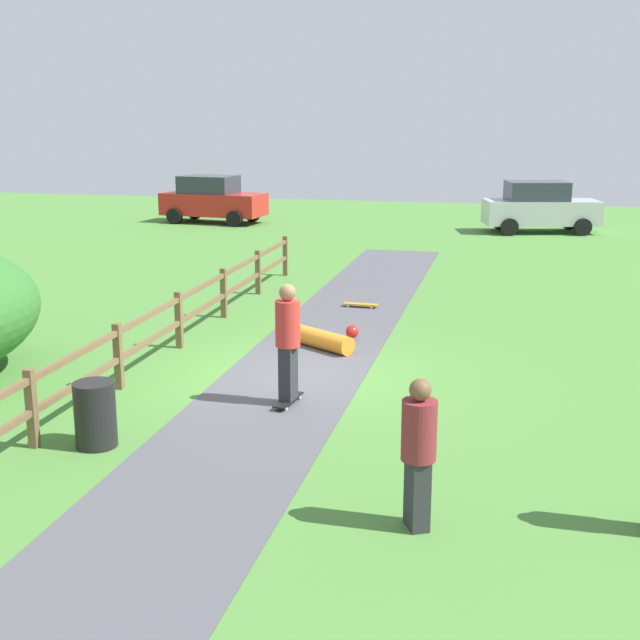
# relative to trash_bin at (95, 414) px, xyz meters

# --- Properties ---
(ground_plane) EXTENTS (60.00, 60.00, 0.00)m
(ground_plane) POSITION_rel_trash_bin_xyz_m (1.80, 3.62, -0.45)
(ground_plane) COLOR #4C8438
(asphalt_path) EXTENTS (2.40, 28.00, 0.02)m
(asphalt_path) POSITION_rel_trash_bin_xyz_m (1.80, 3.62, -0.44)
(asphalt_path) COLOR #515156
(asphalt_path) RESTS_ON ground_plane
(wooden_fence) EXTENTS (0.12, 18.12, 1.10)m
(wooden_fence) POSITION_rel_trash_bin_xyz_m (-0.80, 3.62, 0.22)
(wooden_fence) COLOR brown
(wooden_fence) RESTS_ON ground_plane
(trash_bin) EXTENTS (0.56, 0.56, 0.90)m
(trash_bin) POSITION_rel_trash_bin_xyz_m (0.00, 0.00, 0.00)
(trash_bin) COLOR black
(trash_bin) RESTS_ON ground_plane
(skater_riding) EXTENTS (0.42, 0.82, 1.89)m
(skater_riding) POSITION_rel_trash_bin_xyz_m (2.10, 2.17, 0.63)
(skater_riding) COLOR black
(skater_riding) RESTS_ON asphalt_path
(skater_fallen) EXTENTS (1.42, 1.39, 0.36)m
(skater_fallen) POSITION_rel_trash_bin_xyz_m (1.91, 5.46, -0.25)
(skater_fallen) COLOR orange
(skater_fallen) RESTS_ON asphalt_path
(skateboard_loose) EXTENTS (0.81, 0.24, 0.08)m
(skateboard_loose) POSITION_rel_trash_bin_xyz_m (1.97, 9.07, -0.36)
(skateboard_loose) COLOR #BF8C19
(skateboard_loose) RESTS_ON asphalt_path
(bystander_maroon) EXTENTS (0.51, 0.51, 1.69)m
(bystander_maroon) POSITION_rel_trash_bin_xyz_m (4.49, -1.35, 0.48)
(bystander_maroon) COLOR #2D2D33
(bystander_maroon) RESTS_ON ground_plane
(parked_car_silver) EXTENTS (4.47, 2.69, 1.92)m
(parked_car_silver) POSITION_rel_trash_bin_xyz_m (6.23, 23.28, 0.51)
(parked_car_silver) COLOR #B7B7BC
(parked_car_silver) RESTS_ON ground_plane
(parked_car_red) EXTENTS (4.37, 2.38, 1.92)m
(parked_car_red) POSITION_rel_trash_bin_xyz_m (-6.82, 23.30, 0.51)
(parked_car_red) COLOR red
(parked_car_red) RESTS_ON ground_plane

